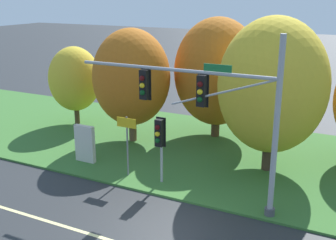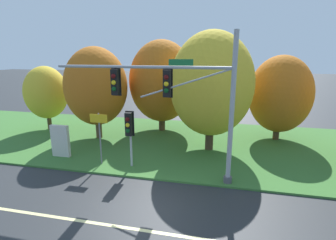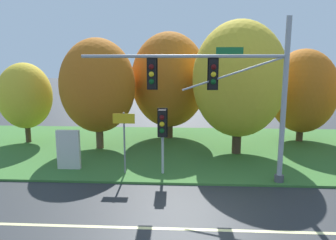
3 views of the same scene
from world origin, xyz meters
name	(u,v)px [view 3 (image 3 of 3)]	position (x,y,z in m)	size (l,w,h in m)	color
ground_plane	(201,212)	(0.00, 0.00, 0.00)	(160.00, 160.00, 0.00)	#282B2D
lane_stripe	(202,230)	(0.00, -1.20, 0.00)	(36.00, 0.16, 0.01)	beige
grass_verge	(195,148)	(0.00, 8.25, 0.05)	(48.00, 11.50, 0.10)	#386B2D
traffic_signal_mast	(226,86)	(1.10, 2.90, 4.22)	(8.64, 0.49, 6.92)	#9EA0A5
pedestrian_signal_near_kerb	(162,127)	(-1.61, 3.51, 2.32)	(0.46, 0.55, 3.08)	#9EA0A5
route_sign_post	(124,133)	(-3.36, 3.62, 2.02)	(1.00, 0.08, 2.86)	slate
tree_nearest_road	(25,96)	(-10.62, 9.04, 3.06)	(3.29, 3.29, 5.02)	#4C3823
tree_left_of_mast	(98,86)	(-5.67, 7.87, 3.81)	(4.34, 4.34, 6.43)	brown
tree_behind_signpost	(169,80)	(-1.69, 10.78, 3.96)	(4.97, 4.97, 6.98)	#4C3823
tree_mid_verge	(239,79)	(2.30, 7.25, 4.25)	(5.05, 5.05, 7.32)	#423021
tree_tall_centre	(303,91)	(6.82, 10.32, 3.32)	(4.23, 4.23, 5.87)	#4C3823
info_kiosk	(69,150)	(-6.17, 4.08, 1.04)	(1.10, 0.24, 1.90)	beige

